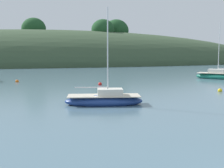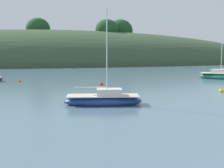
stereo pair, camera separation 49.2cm
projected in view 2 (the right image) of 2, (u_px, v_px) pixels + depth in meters
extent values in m
ellipsoid|color=#384C33|center=(56.00, 65.00, 89.55)|extent=(150.00, 36.00, 20.77)
ellipsoid|color=#1E4723|center=(120.00, 31.00, 97.11)|extent=(8.18, 7.43, 7.43)
ellipsoid|color=#1E4723|center=(107.00, 30.00, 91.22)|extent=(7.17, 6.52, 6.52)
ellipsoid|color=#1E4723|center=(38.00, 29.00, 89.72)|extent=(7.26, 6.60, 6.60)
ellipsoid|color=navy|center=(103.00, 101.00, 23.16)|extent=(6.39, 3.33, 0.97)
cube|color=beige|center=(103.00, 96.00, 23.11)|extent=(5.88, 3.07, 0.06)
cube|color=silver|center=(109.00, 92.00, 23.10)|extent=(2.19, 1.73, 0.54)
cylinder|color=silver|center=(107.00, 52.00, 22.75)|extent=(0.09, 0.09, 6.77)
cylinder|color=silver|center=(90.00, 87.00, 22.99)|extent=(2.51, 0.62, 0.07)
ellipsoid|color=#196B56|center=(223.00, 77.00, 44.13)|extent=(6.74, 6.86, 1.15)
cube|color=beige|center=(223.00, 73.00, 44.07)|extent=(6.20, 6.31, 0.06)
cube|color=silver|center=(219.00, 71.00, 44.33)|extent=(2.74, 2.75, 0.60)
cylinder|color=silver|center=(222.00, 48.00, 43.83)|extent=(0.09, 0.09, 7.63)
sphere|color=yellow|center=(221.00, 91.00, 30.28)|extent=(0.44, 0.44, 0.44)
cylinder|color=black|center=(221.00, 88.00, 30.25)|extent=(0.04, 0.04, 0.10)
sphere|color=red|center=(102.00, 84.00, 36.36)|extent=(0.44, 0.44, 0.44)
cylinder|color=black|center=(102.00, 82.00, 36.33)|extent=(0.04, 0.04, 0.10)
sphere|color=orange|center=(19.00, 81.00, 39.95)|extent=(0.44, 0.44, 0.44)
cylinder|color=black|center=(19.00, 79.00, 39.92)|extent=(0.04, 0.04, 0.10)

